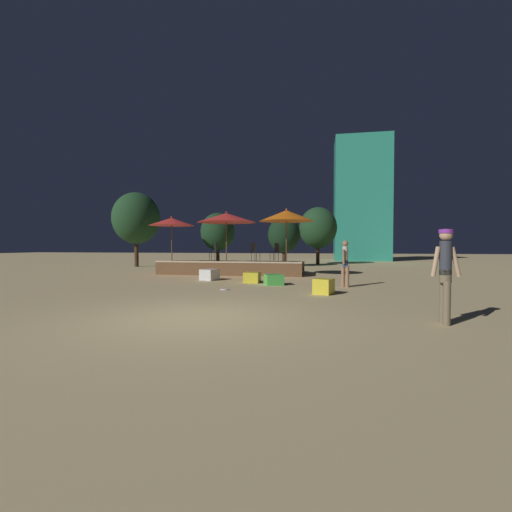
% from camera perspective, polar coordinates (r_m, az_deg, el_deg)
% --- Properties ---
extents(ground_plane, '(120.00, 120.00, 0.00)m').
position_cam_1_polar(ground_plane, '(7.19, -9.80, -10.03)').
color(ground_plane, tan).
extents(wooden_deck, '(7.33, 2.60, 0.71)m').
position_cam_1_polar(wooden_deck, '(17.86, -3.95, -1.96)').
color(wooden_deck, brown).
rests_on(wooden_deck, ground).
extents(patio_umbrella_0, '(2.85, 2.85, 3.13)m').
position_cam_1_polar(patio_umbrella_0, '(16.75, -4.96, 6.36)').
color(patio_umbrella_0, brown).
rests_on(patio_umbrella_0, ground).
extents(patio_umbrella_1, '(2.24, 2.24, 2.95)m').
position_cam_1_polar(patio_umbrella_1, '(17.82, -13.89, 5.55)').
color(patio_umbrella_1, brown).
rests_on(patio_umbrella_1, ground).
extents(patio_umbrella_2, '(2.63, 2.63, 3.25)m').
position_cam_1_polar(patio_umbrella_2, '(16.57, 5.09, 6.70)').
color(patio_umbrella_2, brown).
rests_on(patio_umbrella_2, ground).
extents(cube_seat_0, '(0.81, 0.81, 0.46)m').
position_cam_1_polar(cube_seat_0, '(14.70, -7.75, -3.11)').
color(cube_seat_0, white).
rests_on(cube_seat_0, ground).
extents(cube_seat_1, '(0.62, 0.62, 0.41)m').
position_cam_1_polar(cube_seat_1, '(13.60, -0.66, -3.58)').
color(cube_seat_1, yellow).
rests_on(cube_seat_1, ground).
extents(cube_seat_2, '(0.83, 0.83, 0.40)m').
position_cam_1_polar(cube_seat_2, '(12.79, 2.95, -3.95)').
color(cube_seat_2, '#4CC651').
rests_on(cube_seat_2, ground).
extents(cube_seat_3, '(0.68, 0.68, 0.47)m').
position_cam_1_polar(cube_seat_3, '(10.56, 11.21, -4.99)').
color(cube_seat_3, yellow).
rests_on(cube_seat_3, ground).
extents(person_0, '(0.53, 0.30, 1.77)m').
position_cam_1_polar(person_0, '(7.23, 29.02, -2.08)').
color(person_0, '#72664C').
rests_on(person_0, ground).
extents(person_1, '(0.28, 0.44, 1.65)m').
position_cam_1_polar(person_1, '(12.49, 14.65, -1.01)').
color(person_1, '#997051').
rests_on(person_1, ground).
extents(bistro_chair_0, '(0.48, 0.48, 0.90)m').
position_cam_1_polar(bistro_chair_0, '(16.74, -0.31, 1.01)').
color(bistro_chair_0, '#2D3338').
rests_on(bistro_chair_0, wooden_deck).
extents(bistro_chair_1, '(0.40, 0.40, 0.90)m').
position_cam_1_polar(bistro_chair_1, '(17.80, -6.90, 1.04)').
color(bistro_chair_1, '#2D3338').
rests_on(bistro_chair_1, wooden_deck).
extents(bistro_chair_2, '(0.48, 0.48, 0.90)m').
position_cam_1_polar(bistro_chair_2, '(17.53, 3.30, 1.04)').
color(bistro_chair_2, '#2D3338').
rests_on(bistro_chair_2, wooden_deck).
extents(frisbee_disc, '(0.28, 0.28, 0.03)m').
position_cam_1_polar(frisbee_disc, '(11.42, -5.24, -5.55)').
color(frisbee_disc, white).
rests_on(frisbee_disc, ground).
extents(background_tree_0, '(2.74, 2.74, 4.11)m').
position_cam_1_polar(background_tree_0, '(27.68, -6.39, 4.03)').
color(background_tree_0, '#3D2B1C').
rests_on(background_tree_0, ground).
extents(background_tree_1, '(2.96, 2.96, 4.52)m').
position_cam_1_polar(background_tree_1, '(27.60, 10.29, 4.64)').
color(background_tree_1, '#3D2B1C').
rests_on(background_tree_1, ground).
extents(background_tree_2, '(2.28, 2.28, 3.52)m').
position_cam_1_polar(background_tree_2, '(24.35, 4.69, 3.57)').
color(background_tree_2, '#3D2B1C').
rests_on(background_tree_2, ground).
extents(background_tree_3, '(3.25, 3.25, 5.18)m').
position_cam_1_polar(background_tree_3, '(25.41, -19.34, 5.95)').
color(background_tree_3, '#3D2B1C').
rests_on(background_tree_3, ground).
extents(distant_building, '(5.25, 4.10, 12.04)m').
position_cam_1_polar(distant_building, '(36.06, 17.16, 8.89)').
color(distant_building, teal).
rests_on(distant_building, ground).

